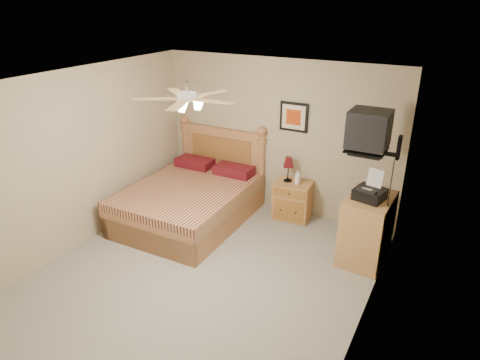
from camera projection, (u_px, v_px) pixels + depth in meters
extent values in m
plane|color=gray|center=(205.00, 274.00, 5.60)|extent=(4.50, 4.50, 0.00)
cube|color=white|center=(197.00, 82.00, 4.60)|extent=(4.00, 4.50, 0.04)
cube|color=tan|center=(278.00, 137.00, 6.92)|extent=(4.00, 0.04, 2.50)
cube|color=tan|center=(41.00, 294.00, 3.28)|extent=(4.00, 0.04, 2.50)
cube|color=tan|center=(82.00, 159.00, 5.97)|extent=(0.04, 4.50, 2.50)
cube|color=tan|center=(371.00, 227.00, 4.23)|extent=(0.04, 4.50, 2.50)
cube|color=#A86E36|center=(292.00, 200.00, 6.92)|extent=(0.61, 0.48, 0.62)
imported|color=white|center=(298.00, 177.00, 6.69)|extent=(0.12, 0.12, 0.24)
cube|color=black|center=(294.00, 117.00, 6.64)|extent=(0.46, 0.04, 0.46)
cube|color=#9F6F43|center=(367.00, 229.00, 5.74)|extent=(0.59, 0.82, 0.94)
imported|color=#C5B49A|center=(372.00, 190.00, 5.75)|extent=(0.20, 0.27, 0.03)
imported|color=tan|center=(372.00, 188.00, 5.76)|extent=(0.19, 0.26, 0.02)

